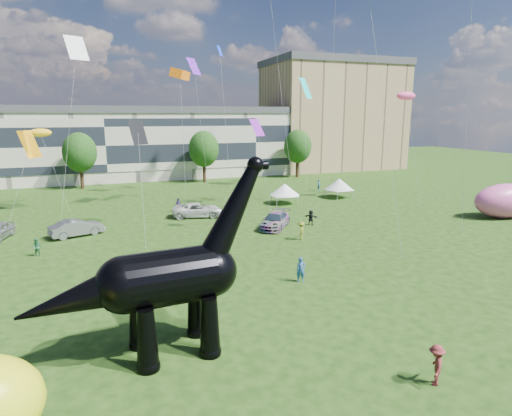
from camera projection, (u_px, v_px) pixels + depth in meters
name	position (u px, v px, depth m)	size (l,w,h in m)	color
ground	(285.00, 325.00, 24.03)	(220.00, 220.00, 0.00)	#16330C
terrace_row	(105.00, 147.00, 76.97)	(78.00, 11.00, 12.00)	beige
apartment_block	(332.00, 118.00, 94.77)	(28.00, 18.00, 22.00)	tan
tree_mid_left	(79.00, 149.00, 67.30)	(5.20, 5.20, 9.44)	#382314
tree_mid_right	(204.00, 146.00, 74.02)	(5.20, 5.20, 9.44)	#382314
tree_far_right	(298.00, 144.00, 80.06)	(5.20, 5.20, 9.44)	#382314
dinosaur_sculpture	(161.00, 282.00, 20.38)	(12.14, 3.56, 9.90)	black
car_grey	(77.00, 228.00, 41.52)	(1.74, 4.99, 1.64)	gray
car_white	(198.00, 210.00, 49.39)	(2.70, 5.86, 1.63)	silver
car_dark	(275.00, 220.00, 44.55)	(2.24, 5.50, 1.60)	#595960
gazebo_near	(285.00, 190.00, 56.54)	(4.41, 4.41, 2.71)	white
gazebo_far	(339.00, 184.00, 60.71)	(4.52, 4.52, 2.76)	silver
inflatable_pink	(506.00, 201.00, 48.83)	(7.87, 3.93, 3.93)	pink
visitors	(195.00, 242.00, 36.58)	(52.92, 46.25, 1.89)	gray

